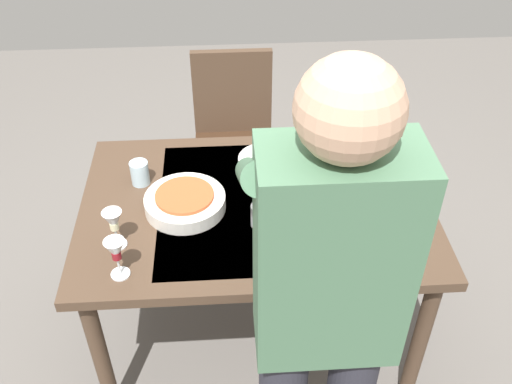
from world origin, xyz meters
TOP-DOWN VIEW (x-y plane):
  - ground_plane at (0.00, 0.00)m, footprint 6.00×6.00m
  - dining_table at (0.00, 0.00)m, footprint 1.32×0.90m
  - chair_near at (0.06, -0.83)m, footprint 0.40×0.40m
  - person_server at (-0.13, 0.71)m, footprint 0.42×0.61m
  - wine_bottle at (-0.20, 0.00)m, footprint 0.07×0.07m
  - wine_glass_left at (0.47, 0.34)m, footprint 0.07×0.07m
  - wine_glass_right at (0.49, 0.20)m, footprint 0.07×0.07m
  - water_cup_near_left at (-0.01, 0.12)m, footprint 0.07×0.07m
  - water_cup_near_right at (-0.33, -0.29)m, footprint 0.08×0.08m
  - water_cup_far_left at (-0.36, 0.01)m, footprint 0.08×0.08m
  - water_cup_far_right at (0.44, -0.15)m, footprint 0.07×0.07m
  - serving_bowl_pasta at (0.26, 0.02)m, footprint 0.30×0.30m
  - side_bowl_salad at (-0.39, 0.22)m, footprint 0.18×0.18m
  - dinner_plate_near at (-0.06, -0.27)m, footprint 0.23×0.23m
  - table_knife at (-0.18, 0.29)m, footprint 0.06×0.20m

SIDE VIEW (x-z plane):
  - ground_plane at x=0.00m, z-range 0.00..0.00m
  - chair_near at x=0.06m, z-range 0.07..0.98m
  - dining_table at x=0.00m, z-range 0.29..1.03m
  - table_knife at x=-0.18m, z-range 0.74..0.75m
  - dinner_plate_near at x=-0.06m, z-range 0.74..0.75m
  - serving_bowl_pasta at x=0.26m, z-range 0.74..0.81m
  - side_bowl_salad at x=-0.39m, z-range 0.74..0.81m
  - water_cup_near_left at x=-0.01m, z-range 0.74..0.83m
  - water_cup_far_left at x=-0.36m, z-range 0.74..0.83m
  - water_cup_near_right at x=-0.33m, z-range 0.74..0.84m
  - water_cup_far_right at x=0.44m, z-range 0.74..0.84m
  - wine_glass_left at x=0.47m, z-range 0.77..0.92m
  - wine_glass_right at x=0.49m, z-range 0.77..0.92m
  - wine_bottle at x=-0.20m, z-range 0.70..1.00m
  - person_server at x=-0.13m, z-range 0.12..1.81m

